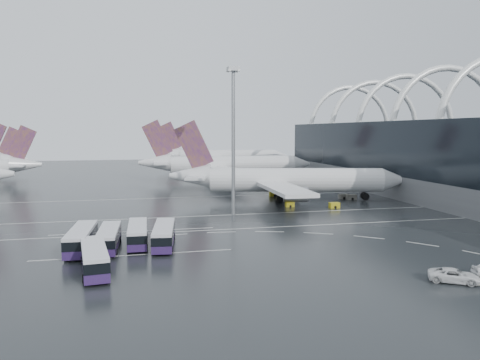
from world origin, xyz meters
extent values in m
plane|color=black|center=(0.00, 0.00, 0.00)|extent=(420.00, 420.00, 0.00)
cube|color=#585A5D|center=(62.00, 20.00, 3.00)|extent=(42.00, 160.00, 6.00)
cube|color=black|center=(62.00, 20.00, 13.00)|extent=(42.00, 160.00, 14.00)
torus|color=white|center=(58.00, 28.00, 18.00)|extent=(33.80, 1.80, 33.80)
torus|color=white|center=(58.00, 47.00, 18.00)|extent=(33.80, 1.80, 33.80)
torus|color=white|center=(58.00, 66.00, 18.00)|extent=(33.80, 1.80, 33.80)
torus|color=white|center=(58.00, 85.00, 18.00)|extent=(33.80, 1.80, 33.80)
cube|color=silver|center=(0.00, -2.00, 0.01)|extent=(120.00, 0.25, 0.01)
cube|color=silver|center=(0.00, 12.00, 0.01)|extent=(120.00, 0.25, 0.01)
cube|color=silver|center=(0.00, 40.00, 0.01)|extent=(120.00, 0.25, 0.01)
cube|color=silver|center=(-24.00, -16.00, 0.01)|extent=(28.00, 0.25, 0.01)
cube|color=silver|center=(-24.00, 0.00, 0.01)|extent=(28.00, 0.25, 0.01)
cylinder|color=silver|center=(15.82, 28.01, 5.22)|extent=(42.99, 15.72, 5.94)
cone|color=silver|center=(39.61, 22.32, 5.22)|extent=(7.36, 7.21, 5.94)
cone|color=silver|center=(-9.96, 34.18, 6.25)|extent=(11.34, 8.16, 5.94)
cube|color=#44196C|center=(-8.97, 33.94, 13.83)|extent=(9.74, 2.89, 12.59)
cube|color=silver|center=(-7.97, 33.70, 6.25)|extent=(8.77, 19.01, 0.51)
cube|color=silver|center=(8.86, 16.51, 4.61)|extent=(7.81, 25.78, 0.82)
cube|color=silver|center=(14.81, 41.42, 4.61)|extent=(17.48, 26.21, 0.82)
cylinder|color=slate|center=(12.68, 19.28, 2.77)|extent=(6.29, 4.70, 3.48)
cylinder|color=slate|center=(16.97, 37.22, 2.77)|extent=(6.29, 4.70, 3.48)
cube|color=black|center=(11.84, 28.96, 1.13)|extent=(13.48, 9.23, 2.25)
cylinder|color=silver|center=(10.61, 79.06, 5.52)|extent=(43.93, 8.38, 6.28)
cone|color=silver|center=(35.67, 77.85, 5.52)|extent=(6.80, 6.59, 6.28)
cone|color=silver|center=(-16.61, 80.37, 6.61)|extent=(11.12, 6.80, 6.28)
cube|color=#44196C|center=(-15.53, 80.32, 14.62)|extent=(10.45, 1.15, 13.32)
cube|color=silver|center=(-14.45, 80.27, 6.61)|extent=(5.81, 19.71, 0.54)
cube|color=silver|center=(5.63, 65.74, 4.87)|extent=(11.83, 27.95, 0.87)
cube|color=silver|center=(6.94, 92.79, 4.87)|extent=(14.24, 28.12, 0.87)
cylinder|color=slate|center=(9.06, 69.37, 2.92)|extent=(6.13, 3.97, 3.68)
cylinder|color=slate|center=(10.00, 88.85, 2.92)|extent=(6.13, 3.97, 3.68)
cube|color=black|center=(6.29, 79.27, 1.19)|extent=(13.32, 7.55, 2.38)
cylinder|color=silver|center=(18.72, 128.66, 5.64)|extent=(43.43, 11.79, 6.41)
cone|color=silver|center=(43.32, 125.52, 5.64)|extent=(7.39, 7.20, 6.41)
cone|color=silver|center=(-8.07, 132.07, 6.74)|extent=(11.77, 7.76, 6.41)
cube|color=#44196C|center=(-6.98, 131.94, 14.92)|extent=(10.64, 2.00, 13.59)
cube|color=silver|center=(-5.88, 131.80, 6.74)|extent=(7.45, 20.36, 0.55)
cube|color=silver|center=(12.59, 115.51, 4.97)|extent=(9.99, 28.17, 0.88)
cube|color=silver|center=(16.08, 142.92, 4.97)|extent=(16.42, 28.63, 0.88)
cylinder|color=slate|center=(16.36, 118.93, 2.98)|extent=(6.50, 4.50, 3.76)
cylinder|color=slate|center=(18.88, 138.66, 2.98)|extent=(6.50, 4.50, 3.76)
cube|color=black|center=(14.33, 129.22, 1.22)|extent=(14.05, 8.69, 2.43)
cone|color=silver|center=(-59.14, 88.46, 6.04)|extent=(10.21, 6.29, 5.75)
cube|color=#44196C|center=(-60.13, 88.41, 13.38)|extent=(9.56, 1.13, 12.18)
cube|color=silver|center=(-61.12, 88.35, 6.04)|extent=(5.45, 18.06, 0.50)
cone|color=silver|center=(-69.79, 118.47, 5.97)|extent=(10.95, 8.08, 5.68)
cube|color=#44196C|center=(-70.73, 118.21, 13.21)|extent=(9.24, 3.08, 12.03)
cube|color=silver|center=(-71.67, 117.95, 5.97)|extent=(8.95, 18.16, 0.49)
cube|color=#281543|center=(-31.42, -11.70, 0.92)|extent=(3.73, 13.41, 1.12)
cube|color=black|center=(-31.42, -11.70, 2.14)|extent=(3.77, 13.15, 1.33)
cube|color=silver|center=(-31.42, -11.70, 3.04)|extent=(3.73, 13.41, 0.46)
cylinder|color=black|center=(-30.25, -16.02, 0.51)|extent=(0.42, 1.04, 1.02)
cylinder|color=black|center=(-33.09, -15.85, 0.51)|extent=(0.42, 1.04, 1.02)
cylinder|color=black|center=(-29.76, -7.54, 0.51)|extent=(0.42, 1.04, 1.02)
cylinder|color=black|center=(-32.59, -7.38, 0.51)|extent=(0.42, 1.04, 1.02)
cube|color=#281543|center=(-27.58, -11.56, 0.85)|extent=(3.30, 12.44, 1.04)
cube|color=black|center=(-27.58, -11.56, 1.99)|extent=(3.35, 12.20, 1.23)
cube|color=silver|center=(-27.58, -11.56, 2.82)|extent=(3.30, 12.44, 0.43)
cylinder|color=black|center=(-26.44, -15.57, 0.47)|extent=(0.37, 0.96, 0.95)
cylinder|color=black|center=(-29.07, -15.45, 0.47)|extent=(0.37, 0.96, 0.95)
cylinder|color=black|center=(-26.08, -7.68, 0.47)|extent=(0.37, 0.96, 0.95)
cylinder|color=black|center=(-28.72, -7.56, 0.47)|extent=(0.37, 0.96, 0.95)
cube|color=#281543|center=(-23.38, -9.59, 0.86)|extent=(3.12, 12.51, 1.05)
cube|color=black|center=(-23.38, -9.59, 2.01)|extent=(3.17, 12.26, 1.24)
cube|color=silver|center=(-23.38, -9.59, 2.85)|extent=(3.12, 12.51, 0.43)
cylinder|color=black|center=(-22.16, -13.60, 0.48)|extent=(0.36, 0.97, 0.96)
cylinder|color=black|center=(-24.82, -13.53, 0.48)|extent=(0.36, 0.97, 0.96)
cylinder|color=black|center=(-21.94, -5.65, 0.48)|extent=(0.36, 0.97, 0.96)
cylinder|color=black|center=(-24.60, -5.57, 0.48)|extent=(0.36, 0.97, 0.96)
cube|color=#281543|center=(-19.51, -11.61, 0.88)|extent=(4.35, 13.02, 1.08)
cube|color=black|center=(-19.51, -11.61, 2.06)|extent=(4.38, 12.78, 1.28)
cube|color=silver|center=(-19.51, -11.61, 2.92)|extent=(4.35, 13.02, 0.44)
cylinder|color=black|center=(-18.64, -15.83, 0.49)|extent=(0.46, 1.02, 0.98)
cylinder|color=black|center=(-21.36, -15.51, 0.49)|extent=(0.46, 1.02, 0.98)
cylinder|color=black|center=(-17.66, -7.72, 0.49)|extent=(0.46, 1.02, 0.98)
cylinder|color=black|center=(-20.38, -7.39, 0.49)|extent=(0.46, 1.02, 0.98)
cube|color=#281543|center=(-28.80, -22.79, 0.89)|extent=(4.42, 13.08, 1.09)
cube|color=black|center=(-28.80, -22.79, 2.07)|extent=(4.44, 12.84, 1.28)
cube|color=silver|center=(-28.80, -22.79, 2.94)|extent=(4.42, 13.08, 0.44)
cylinder|color=black|center=(-26.93, -26.70, 0.49)|extent=(0.46, 1.02, 0.99)
cylinder|color=black|center=(-29.65, -27.04, 0.49)|extent=(0.46, 1.02, 0.99)
cylinder|color=black|center=(-27.94, -18.55, 0.49)|extent=(0.46, 1.02, 0.99)
cylinder|color=black|center=(-30.66, -18.89, 0.49)|extent=(0.46, 1.02, 0.99)
imported|color=silver|center=(12.03, -36.51, 0.79)|extent=(6.24, 5.25, 1.59)
cylinder|color=gray|center=(-3.63, 12.01, 14.77)|extent=(0.74, 0.74, 29.54)
cube|color=gray|center=(-3.63, 12.01, 29.86)|extent=(2.32, 2.32, 0.84)
cube|color=white|center=(-3.63, 12.01, 29.54)|extent=(2.11, 2.11, 0.42)
cube|color=#A99B16|center=(20.53, 15.34, 0.62)|extent=(2.28, 1.35, 1.24)
cube|color=slate|center=(28.87, 28.40, 0.61)|extent=(2.22, 1.31, 1.21)
cube|color=#A99B16|center=(11.18, 19.12, 0.54)|extent=(1.97, 1.17, 1.08)
cube|color=slate|center=(30.27, 26.53, 0.66)|extent=(2.40, 1.42, 1.31)
cube|color=#A99B16|center=(12.88, 36.92, 0.66)|extent=(2.43, 1.43, 1.32)
camera|label=1|loc=(-23.83, -82.06, 17.41)|focal=35.00mm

